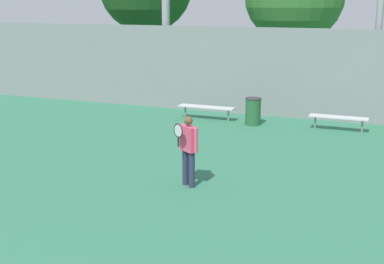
# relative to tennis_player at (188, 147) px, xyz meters

# --- Properties ---
(tennis_player) EXTENTS (0.56, 0.52, 1.59)m
(tennis_player) POSITION_rel_tennis_player_xyz_m (0.00, 0.00, 0.00)
(tennis_player) COLOR #282D47
(tennis_player) RESTS_ON ground_plane
(bench_courtside_near) EXTENTS (2.01, 0.40, 0.46)m
(bench_courtside_near) POSITION_rel_tennis_player_xyz_m (-2.03, 6.62, -0.49)
(bench_courtside_near) COLOR silver
(bench_courtside_near) RESTS_ON ground_plane
(bench_courtside_far) EXTENTS (1.83, 0.40, 0.46)m
(bench_courtside_far) POSITION_rel_tennis_player_xyz_m (2.45, 6.62, -0.49)
(bench_courtside_far) COLOR silver
(bench_courtside_far) RESTS_ON ground_plane
(trash_bin) EXTENTS (0.53, 0.53, 0.91)m
(trash_bin) POSITION_rel_tennis_player_xyz_m (-0.31, 6.43, -0.45)
(trash_bin) COLOR #235B33
(trash_bin) RESTS_ON ground_plane
(back_fence) EXTENTS (29.49, 0.06, 3.13)m
(back_fence) POSITION_rel_tennis_player_xyz_m (-0.80, 8.02, 0.66)
(back_fence) COLOR gray
(back_fence) RESTS_ON ground_plane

